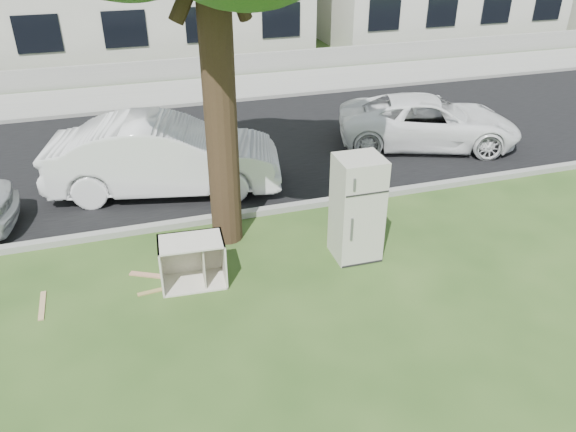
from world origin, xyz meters
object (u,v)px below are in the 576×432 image
object	(u,v)px
cabinet	(192,262)
fridge	(357,208)
car_right	(429,122)
car_center	(165,156)

from	to	relation	value
cabinet	fridge	bearing A→B (deg)	4.20
fridge	cabinet	distance (m)	2.82
fridge	cabinet	size ratio (longest dim) A/B	1.79
cabinet	car_right	xyz separation A→B (m)	(6.48, 4.12, 0.22)
cabinet	car_right	distance (m)	7.68
car_center	car_right	xyz separation A→B (m)	(6.48, 0.62, -0.17)
fridge	car_center	size ratio (longest dim) A/B	0.38
cabinet	car_right	bearing A→B (deg)	36.46
fridge	cabinet	xyz separation A→B (m)	(-2.77, -0.01, -0.51)
cabinet	car_center	xyz separation A→B (m)	(0.00, 3.49, 0.38)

